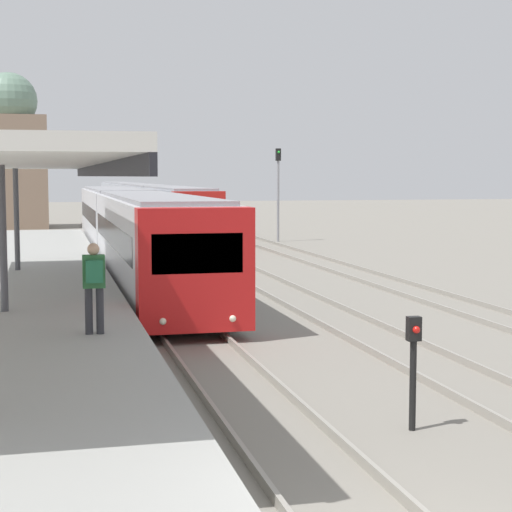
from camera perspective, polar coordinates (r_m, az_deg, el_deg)
platform_canopy at (r=18.80m, az=-16.51°, el=6.07°), size 4.00×20.68×3.31m
person_on_platform at (r=15.75m, az=-10.75°, el=-1.62°), size 0.40×0.40×1.66m
train_near at (r=34.46m, az=-8.35°, el=1.97°), size 2.64×31.37×3.18m
train_far at (r=71.32m, az=-7.82°, el=3.67°), size 2.64×58.27×3.13m
signal_post_near at (r=12.88m, az=10.45°, el=-6.81°), size 0.20×0.21×1.71m
signal_mast_far at (r=49.13m, az=1.49°, el=4.85°), size 0.28×0.29×5.33m
distant_domed_building at (r=64.81m, az=-16.07°, el=6.43°), size 5.26×5.26×11.20m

